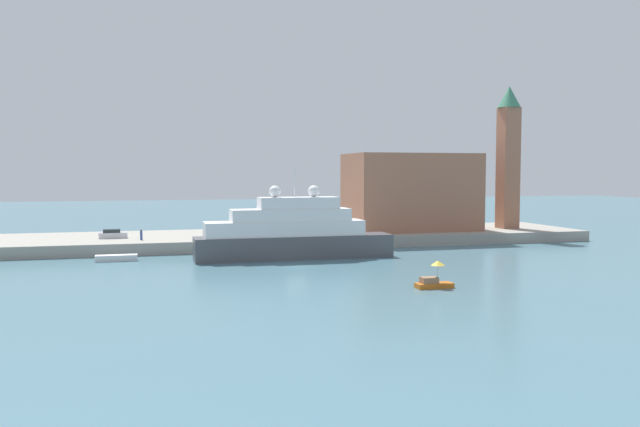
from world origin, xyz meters
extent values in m
plane|color=slate|center=(0.00, 0.00, 0.00)|extent=(400.00, 400.00, 0.00)
cube|color=gray|center=(0.00, 26.33, 0.88)|extent=(110.00, 20.66, 1.77)
cube|color=#4C4C51|center=(1.48, 7.89, 1.57)|extent=(27.16, 4.75, 3.14)
cube|color=white|center=(0.13, 7.89, 4.16)|extent=(21.73, 4.37, 2.03)
cube|color=white|center=(0.94, 7.89, 6.00)|extent=(16.30, 3.99, 1.64)
cube|color=white|center=(2.03, 7.89, 7.61)|extent=(10.87, 3.61, 1.59)
cylinder|color=silver|center=(1.48, 7.89, 10.31)|extent=(0.16, 0.16, 3.80)
sphere|color=white|center=(4.20, 7.89, 9.20)|extent=(1.59, 1.59, 1.59)
sphere|color=white|center=(-1.23, 7.89, 9.20)|extent=(1.59, 1.59, 1.59)
cube|color=#C66019|center=(10.20, -17.92, 0.26)|extent=(3.83, 1.53, 0.51)
cube|color=#8C6647|center=(9.62, -17.92, 0.83)|extent=(1.68, 1.22, 0.63)
cylinder|color=#B2B2B2|center=(10.58, -17.92, 1.41)|extent=(0.06, 0.06, 1.80)
cone|color=gold|center=(10.58, -17.92, 2.56)|extent=(1.43, 1.43, 0.50)
cube|color=silver|center=(-21.99, 11.44, 0.41)|extent=(5.38, 1.63, 0.83)
cube|color=#9E664C|center=(26.48, 26.35, 8.37)|extent=(21.66, 12.92, 13.19)
cube|color=#9E664C|center=(44.35, 24.57, 12.48)|extent=(3.11, 3.11, 21.43)
cone|color=#387A5B|center=(44.35, 24.57, 25.08)|extent=(4.04, 4.04, 3.77)
cube|color=silver|center=(-22.93, 24.63, 2.20)|extent=(4.13, 1.61, 0.85)
cube|color=#262D33|center=(-23.13, 24.63, 2.89)|extent=(2.48, 1.45, 0.53)
cylinder|color=#334C8C|center=(-18.80, 20.98, 2.47)|extent=(0.36, 0.36, 1.41)
sphere|color=tan|center=(-18.80, 20.98, 3.30)|extent=(0.24, 0.24, 0.24)
cylinder|color=black|center=(-3.93, 17.42, 2.07)|extent=(0.42, 0.42, 0.61)
camera|label=1|loc=(-18.25, -78.08, 11.86)|focal=36.36mm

